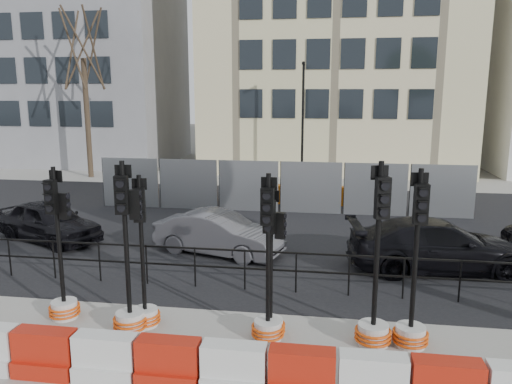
% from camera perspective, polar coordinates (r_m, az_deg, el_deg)
% --- Properties ---
extents(ground, '(120.00, 120.00, 0.00)m').
position_cam_1_polar(ground, '(10.90, -2.39, -13.58)').
color(ground, '#51514C').
rests_on(ground, ground).
extents(road, '(40.00, 14.00, 0.03)m').
position_cam_1_polar(road, '(17.41, 1.99, -3.85)').
color(road, black).
rests_on(road, ground).
extents(sidewalk_far, '(40.00, 4.00, 0.02)m').
position_cam_1_polar(sidewalk_far, '(26.17, 4.26, 1.30)').
color(sidewalk_far, gray).
rests_on(sidewalk_far, ground).
extents(building_grey, '(11.00, 9.06, 14.00)m').
position_cam_1_polar(building_grey, '(35.53, -18.68, 14.73)').
color(building_grey, gray).
rests_on(building_grey, ground).
extents(building_cream, '(15.00, 10.06, 18.00)m').
position_cam_1_polar(building_cream, '(31.98, 9.17, 19.21)').
color(building_cream, beige).
rests_on(building_cream, ground).
extents(kerb_railing, '(18.00, 0.04, 1.00)m').
position_cam_1_polar(kerb_railing, '(11.73, -1.30, -8.08)').
color(kerb_railing, black).
rests_on(kerb_railing, ground).
extents(heras_fencing, '(14.33, 1.72, 2.00)m').
position_cam_1_polar(heras_fencing, '(19.93, 1.50, 0.18)').
color(heras_fencing, gray).
rests_on(heras_fencing, ground).
extents(lamp_post_far, '(0.12, 0.56, 6.00)m').
position_cam_1_polar(lamp_post_far, '(24.75, 5.36, 8.19)').
color(lamp_post_far, black).
rests_on(lamp_post_far, ground).
extents(tree_bare_far, '(2.00, 2.00, 9.00)m').
position_cam_1_polar(tree_bare_far, '(28.38, -19.18, 14.97)').
color(tree_bare_far, '#473828').
rests_on(tree_bare_far, ground).
extents(barrier_row, '(14.65, 0.50, 0.80)m').
position_cam_1_polar(barrier_row, '(8.31, -6.29, -19.32)').
color(barrier_row, red).
rests_on(barrier_row, ground).
extents(traffic_signal_b, '(0.62, 0.62, 3.17)m').
position_cam_1_polar(traffic_signal_b, '(11.04, -21.25, -9.80)').
color(traffic_signal_b, white).
rests_on(traffic_signal_b, ground).
extents(traffic_signal_c, '(0.60, 0.60, 3.07)m').
position_cam_1_polar(traffic_signal_c, '(10.28, -12.66, -11.58)').
color(traffic_signal_c, white).
rests_on(traffic_signal_c, ground).
extents(traffic_signal_d, '(0.66, 0.66, 3.37)m').
position_cam_1_polar(traffic_signal_d, '(10.06, -14.29, -11.15)').
color(traffic_signal_d, white).
rests_on(traffic_signal_d, ground).
extents(traffic_signal_e, '(0.63, 0.63, 3.19)m').
position_cam_1_polar(traffic_signal_e, '(9.53, 1.35, -13.03)').
color(traffic_signal_e, white).
rests_on(traffic_signal_e, ground).
extents(traffic_signal_f, '(0.57, 0.57, 2.92)m').
position_cam_1_polar(traffic_signal_f, '(9.65, 1.71, -12.49)').
color(traffic_signal_f, white).
rests_on(traffic_signal_f, ground).
extents(traffic_signal_g, '(0.68, 0.68, 3.43)m').
position_cam_1_polar(traffic_signal_g, '(9.57, 13.38, -12.94)').
color(traffic_signal_g, white).
rests_on(traffic_signal_g, ground).
extents(traffic_signal_h, '(0.65, 0.65, 3.31)m').
position_cam_1_polar(traffic_signal_h, '(9.70, 17.41, -12.96)').
color(traffic_signal_h, white).
rests_on(traffic_signal_h, ground).
extents(car_a, '(4.24, 4.84, 1.27)m').
position_cam_1_polar(car_a, '(16.83, -22.60, -3.09)').
color(car_a, black).
rests_on(car_a, ground).
extents(car_b, '(3.28, 4.41, 1.23)m').
position_cam_1_polar(car_b, '(14.36, -4.31, -4.74)').
color(car_b, '#505055').
rests_on(car_b, ground).
extents(car_c, '(3.11, 5.14, 1.35)m').
position_cam_1_polar(car_c, '(13.88, 20.04, -5.74)').
color(car_c, black).
rests_on(car_c, ground).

